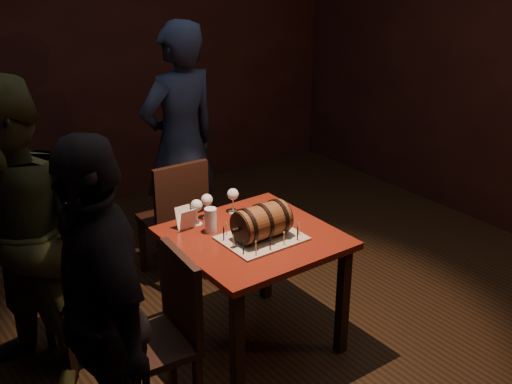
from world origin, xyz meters
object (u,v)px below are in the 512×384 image
at_px(wine_glass_mid, 207,201).
at_px(chair_left_front, 166,329).
at_px(chair_back, 176,215).
at_px(wine_glass_right, 233,195).
at_px(pub_table, 253,252).
at_px(chair_left_rear, 94,273).
at_px(barrel_cake, 262,222).
at_px(pint_of_ale, 211,221).
at_px(wine_glass_left, 196,207).
at_px(person_back, 181,144).
at_px(person_left_front, 101,316).
at_px(person_left_rear, 19,244).

height_order(wine_glass_mid, chair_left_front, chair_left_front).
bearing_deg(chair_back, wine_glass_right, -83.28).
bearing_deg(chair_left_front, pub_table, 17.72).
bearing_deg(chair_left_rear, pub_table, -33.17).
bearing_deg(barrel_cake, pint_of_ale, 126.11).
bearing_deg(wine_glass_left, chair_left_front, -134.15).
height_order(chair_left_front, person_back, person_back).
distance_m(pub_table, barrel_cake, 0.23).
bearing_deg(person_back, person_left_front, 44.44).
bearing_deg(pub_table, wine_glass_left, 121.16).
xyz_separation_m(chair_left_rear, person_left_front, (-0.32, -0.90, 0.32)).
relative_size(barrel_cake, wine_glass_left, 2.26).
xyz_separation_m(pint_of_ale, chair_back, (0.19, 0.76, -0.30)).
relative_size(wine_glass_right, pint_of_ale, 1.07).
bearing_deg(chair_back, person_left_rear, -156.62).
height_order(pub_table, chair_back, chair_back).
distance_m(barrel_cake, wine_glass_right, 0.41).
xyz_separation_m(person_left_rear, person_left_front, (0.10, -0.80, -0.04)).
height_order(wine_glass_mid, pint_of_ale, wine_glass_mid).
xyz_separation_m(pub_table, pint_of_ale, (-0.18, 0.18, 0.18)).
bearing_deg(wine_glass_mid, pub_table, -74.64).
bearing_deg(person_left_front, wine_glass_mid, 133.17).
height_order(barrel_cake, person_back, person_back).
bearing_deg(person_back, pub_table, 72.35).
distance_m(barrel_cake, chair_back, 1.07).
bearing_deg(chair_back, pub_table, -90.54).
distance_m(wine_glass_left, wine_glass_right, 0.27).
distance_m(pint_of_ale, chair_back, 0.84).
distance_m(wine_glass_right, person_back, 0.96).
bearing_deg(pub_table, chair_left_rear, 146.83).
bearing_deg(chair_left_front, wine_glass_right, 34.88).
bearing_deg(person_back, chair_left_rear, 29.70).
bearing_deg(person_back, chair_left_front, 50.78).
relative_size(barrel_cake, pint_of_ale, 2.42).
distance_m(wine_glass_right, chair_left_front, 1.03).
xyz_separation_m(barrel_cake, wine_glass_mid, (-0.10, 0.42, 0.01)).
relative_size(wine_glass_left, chair_left_front, 0.17).
relative_size(pub_table, wine_glass_mid, 5.59).
distance_m(wine_glass_right, chair_left_rear, 0.95).
relative_size(wine_glass_right, person_left_rear, 0.09).
relative_size(chair_back, chair_left_front, 1.00).
height_order(pub_table, wine_glass_left, wine_glass_left).
bearing_deg(barrel_cake, pub_table, 94.98).
bearing_deg(barrel_cake, wine_glass_mid, 103.62).
bearing_deg(wine_glass_right, wine_glass_left, -177.20).
relative_size(barrel_cake, person_left_front, 0.22).
relative_size(pub_table, barrel_cake, 2.48).
bearing_deg(pint_of_ale, barrel_cake, -53.89).
bearing_deg(person_back, wine_glass_left, 58.78).
bearing_deg(pub_table, pint_of_ale, 134.73).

